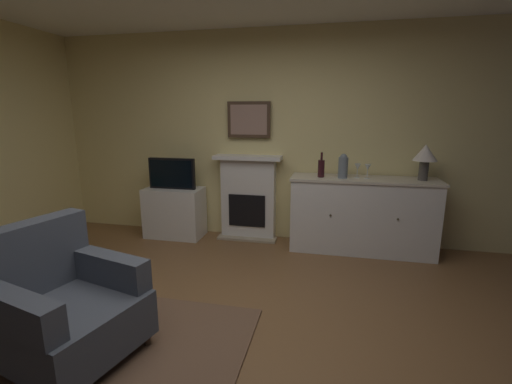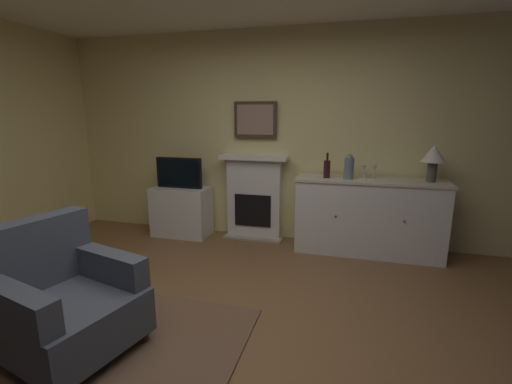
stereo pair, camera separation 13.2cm
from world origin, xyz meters
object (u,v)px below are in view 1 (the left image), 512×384
(table_lamp, at_px, (425,155))
(tv_cabinet, at_px, (175,212))
(wine_glass_center, at_px, (368,168))
(vase_decorative, at_px, (343,166))
(wine_bottle, at_px, (321,168))
(sideboard_cabinet, at_px, (362,215))
(tv_set, at_px, (172,174))
(fireplace_unit, at_px, (248,197))
(armchair, at_px, (63,305))
(wine_glass_left, at_px, (358,167))
(framed_picture, at_px, (249,120))

(table_lamp, xyz_separation_m, tv_cabinet, (-3.02, 0.02, -0.84))
(wine_glass_center, relative_size, vase_decorative, 0.59)
(wine_bottle, bearing_deg, sideboard_cabinet, 3.84)
(table_lamp, bearing_deg, tv_set, -179.84)
(wine_bottle, bearing_deg, vase_decorative, -3.89)
(table_lamp, distance_m, vase_decorative, 0.89)
(tv_set, bearing_deg, fireplace_unit, 10.77)
(armchair, bearing_deg, wine_bottle, 55.91)
(armchair, bearing_deg, tv_cabinet, 97.59)
(wine_glass_left, height_order, wine_glass_center, same)
(armchair, bearing_deg, tv_set, 97.66)
(fireplace_unit, relative_size, wine_glass_center, 6.67)
(framed_picture, relative_size, armchair, 0.57)
(fireplace_unit, height_order, wine_glass_center, fireplace_unit)
(wine_bottle, distance_m, wine_glass_left, 0.41)
(framed_picture, relative_size, tv_set, 0.89)
(wine_bottle, relative_size, armchair, 0.30)
(sideboard_cabinet, bearing_deg, wine_glass_center, -28.26)
(wine_glass_left, height_order, armchair, wine_glass_left)
(tv_cabinet, bearing_deg, sideboard_cabinet, -0.36)
(sideboard_cabinet, distance_m, tv_cabinet, 2.40)
(sideboard_cabinet, distance_m, table_lamp, 0.96)
(table_lamp, bearing_deg, fireplace_unit, 175.06)
(table_lamp, relative_size, armchair, 0.41)
(vase_decorative, bearing_deg, fireplace_unit, 169.07)
(sideboard_cabinet, distance_m, vase_decorative, 0.64)
(tv_cabinet, xyz_separation_m, tv_set, (0.00, -0.02, 0.53))
(table_lamp, xyz_separation_m, wine_glass_center, (-0.60, -0.01, -0.16))
(wine_bottle, relative_size, tv_set, 0.47)
(wine_glass_left, xyz_separation_m, armchair, (-2.00, -2.38, -0.63))
(fireplace_unit, height_order, vase_decorative, vase_decorative)
(fireplace_unit, relative_size, armchair, 1.13)
(fireplace_unit, relative_size, wine_glass_left, 6.67)
(framed_picture, distance_m, wine_glass_left, 1.46)
(vase_decorative, relative_size, armchair, 0.29)
(fireplace_unit, height_order, tv_cabinet, fireplace_unit)
(framed_picture, bearing_deg, sideboard_cabinet, -8.89)
(wine_glass_left, xyz_separation_m, vase_decorative, (-0.16, -0.06, 0.02))
(sideboard_cabinet, bearing_deg, wine_bottle, -176.16)
(wine_bottle, xyz_separation_m, armchair, (-1.59, -2.34, -0.62))
(framed_picture, distance_m, tv_cabinet, 1.57)
(sideboard_cabinet, xyz_separation_m, tv_set, (-2.40, -0.01, 0.41))
(tv_set, xyz_separation_m, armchair, (0.32, -2.37, -0.48))
(wine_bottle, relative_size, wine_glass_center, 1.76)
(table_lamp, xyz_separation_m, armchair, (-2.71, -2.38, -0.79))
(fireplace_unit, xyz_separation_m, vase_decorative, (1.18, -0.23, 0.48))
(sideboard_cabinet, relative_size, wine_glass_center, 10.16)
(tv_cabinet, bearing_deg, wine_glass_left, -0.21)
(tv_set, bearing_deg, sideboard_cabinet, 0.20)
(vase_decorative, bearing_deg, framed_picture, 166.96)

